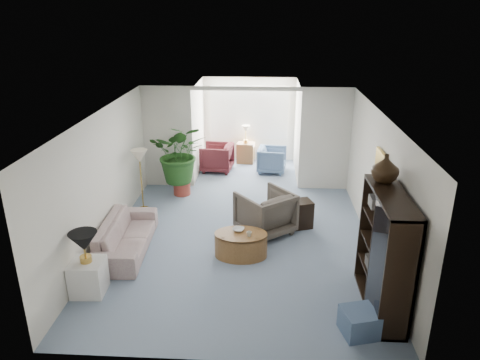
# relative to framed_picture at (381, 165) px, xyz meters

# --- Properties ---
(floor) EXTENTS (6.00, 6.00, 0.00)m
(floor) POSITION_rel_framed_picture_xyz_m (-2.46, 0.10, -1.70)
(floor) COLOR #8798B3
(floor) RESTS_ON ground
(sunroom_floor) EXTENTS (2.60, 2.60, 0.00)m
(sunroom_floor) POSITION_rel_framed_picture_xyz_m (-2.46, 4.20, -1.70)
(sunroom_floor) COLOR #8798B3
(sunroom_floor) RESTS_ON ground
(back_pier_left) EXTENTS (1.20, 0.12, 2.50)m
(back_pier_left) POSITION_rel_framed_picture_xyz_m (-4.36, 3.10, -0.45)
(back_pier_left) COLOR silver
(back_pier_left) RESTS_ON ground
(back_pier_right) EXTENTS (1.20, 0.12, 2.50)m
(back_pier_right) POSITION_rel_framed_picture_xyz_m (-0.56, 3.10, -0.45)
(back_pier_right) COLOR silver
(back_pier_right) RESTS_ON ground
(back_header) EXTENTS (2.60, 0.12, 0.10)m
(back_header) POSITION_rel_framed_picture_xyz_m (-2.46, 3.10, 0.75)
(back_header) COLOR silver
(back_header) RESTS_ON back_pier_left
(window_pane) EXTENTS (2.20, 0.02, 1.50)m
(window_pane) POSITION_rel_framed_picture_xyz_m (-2.46, 5.28, -0.30)
(window_pane) COLOR white
(window_blinds) EXTENTS (2.20, 0.02, 1.50)m
(window_blinds) POSITION_rel_framed_picture_xyz_m (-2.46, 5.25, -0.30)
(window_blinds) COLOR white
(framed_picture) EXTENTS (0.04, 0.50, 0.40)m
(framed_picture) POSITION_rel_framed_picture_xyz_m (0.00, 0.00, 0.00)
(framed_picture) COLOR #C4B49D
(sofa) EXTENTS (0.89, 2.06, 0.59)m
(sofa) POSITION_rel_framed_picture_xyz_m (-4.51, -0.18, -1.40)
(sofa) COLOR #BFB3A1
(sofa) RESTS_ON ground
(end_table) EXTENTS (0.52, 0.52, 0.55)m
(end_table) POSITION_rel_framed_picture_xyz_m (-4.71, -1.53, -1.43)
(end_table) COLOR white
(end_table) RESTS_ON ground
(table_lamp) EXTENTS (0.44, 0.44, 0.30)m
(table_lamp) POSITION_rel_framed_picture_xyz_m (-4.71, -1.53, -0.80)
(table_lamp) COLOR black
(table_lamp) RESTS_ON end_table
(floor_lamp) EXTENTS (0.36, 0.36, 0.28)m
(floor_lamp) POSITION_rel_framed_picture_xyz_m (-4.66, 1.60, -0.45)
(floor_lamp) COLOR beige
(floor_lamp) RESTS_ON ground
(coffee_table) EXTENTS (1.12, 1.12, 0.45)m
(coffee_table) POSITION_rel_framed_picture_xyz_m (-2.39, -0.26, -1.47)
(coffee_table) COLOR brown
(coffee_table) RESTS_ON ground
(coffee_bowl) EXTENTS (0.25, 0.25, 0.05)m
(coffee_bowl) POSITION_rel_framed_picture_xyz_m (-2.44, -0.16, -1.22)
(coffee_bowl) COLOR silver
(coffee_bowl) RESTS_ON coffee_table
(coffee_cup) EXTENTS (0.11, 0.11, 0.09)m
(coffee_cup) POSITION_rel_framed_picture_xyz_m (-2.24, -0.36, -1.21)
(coffee_cup) COLOR beige
(coffee_cup) RESTS_ON coffee_table
(wingback_chair) EXTENTS (1.32, 1.33, 0.87)m
(wingback_chair) POSITION_rel_framed_picture_xyz_m (-1.96, 0.67, -1.26)
(wingback_chair) COLOR #5D544A
(wingback_chair) RESTS_ON ground
(side_table_dark) EXTENTS (0.57, 0.51, 0.56)m
(side_table_dark) POSITION_rel_framed_picture_xyz_m (-1.26, 0.97, -1.42)
(side_table_dark) COLOR black
(side_table_dark) RESTS_ON ground
(entertainment_cabinet) EXTENTS (0.44, 1.63, 1.82)m
(entertainment_cabinet) POSITION_rel_framed_picture_xyz_m (-0.23, -1.61, -0.79)
(entertainment_cabinet) COLOR black
(entertainment_cabinet) RESTS_ON ground
(cabinet_urn) EXTENTS (0.40, 0.40, 0.42)m
(cabinet_urn) POSITION_rel_framed_picture_xyz_m (-0.23, -1.11, 0.33)
(cabinet_urn) COLOR black
(cabinet_urn) RESTS_ON entertainment_cabinet
(ottoman) EXTENTS (0.55, 0.55, 0.36)m
(ottoman) POSITION_rel_framed_picture_xyz_m (-0.65, -2.27, -1.52)
(ottoman) COLOR slate
(ottoman) RESTS_ON ground
(plant_pot) EXTENTS (0.40, 0.40, 0.32)m
(plant_pot) POSITION_rel_framed_picture_xyz_m (-3.96, 2.54, -1.54)
(plant_pot) COLOR #A33B2F
(plant_pot) RESTS_ON ground
(house_plant) EXTENTS (1.29, 1.12, 1.44)m
(house_plant) POSITION_rel_framed_picture_xyz_m (-3.96, 2.54, -0.66)
(house_plant) COLOR #23511C
(house_plant) RESTS_ON plant_pot
(sunroom_chair_blue) EXTENTS (0.83, 0.81, 0.68)m
(sunroom_chair_blue) POSITION_rel_framed_picture_xyz_m (-1.80, 4.26, -1.36)
(sunroom_chair_blue) COLOR slate
(sunroom_chair_blue) RESTS_ON ground
(sunroom_chair_maroon) EXTENTS (0.91, 0.89, 0.75)m
(sunroom_chair_maroon) POSITION_rel_framed_picture_xyz_m (-3.30, 4.26, -1.32)
(sunroom_chair_maroon) COLOR #551D22
(sunroom_chair_maroon) RESTS_ON ground
(sunroom_table) EXTENTS (0.52, 0.42, 0.58)m
(sunroom_table) POSITION_rel_framed_picture_xyz_m (-2.55, 5.01, -1.41)
(sunroom_table) COLOR brown
(sunroom_table) RESTS_ON ground
(shelf_clutter) EXTENTS (0.30, 1.16, 1.06)m
(shelf_clutter) POSITION_rel_framed_picture_xyz_m (-0.28, -1.74, -0.61)
(shelf_clutter) COLOR #2B2722
(shelf_clutter) RESTS_ON entertainment_cabinet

